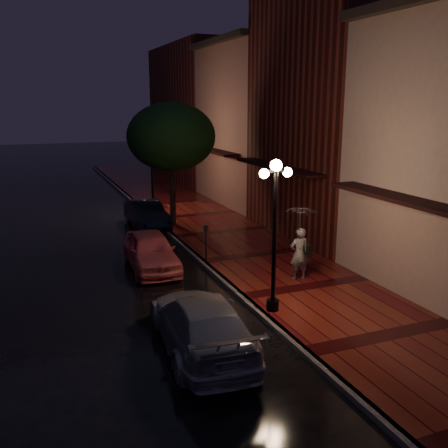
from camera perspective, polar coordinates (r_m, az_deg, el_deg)
name	(u,v)px	position (r m, az deg, el deg)	size (l,w,h in m)	color
ground	(203,265)	(18.78, -2.43, -4.66)	(120.00, 120.00, 0.00)	black
sidewalk	(257,256)	(19.58, 3.80, -3.67)	(4.50, 60.00, 0.15)	#4A0D0F
curb	(203,263)	(18.76, -2.43, -4.45)	(0.25, 60.00, 0.15)	#595451
storefront_mid	(338,112)	(22.80, 12.87, 12.36)	(5.00, 8.00, 11.00)	#511914
storefront_far	(258,127)	(29.78, 3.89, 11.02)	(5.00, 8.00, 9.00)	#8C5951
storefront_extra	(201,114)	(39.01, -2.61, 12.44)	(5.00, 12.00, 10.00)	#511914
streetlamp_near	(275,227)	(13.77, 5.80, -0.36)	(0.96, 0.36, 4.31)	black
streetlamp_far	(152,167)	(26.77, -8.25, 6.51)	(0.96, 0.36, 4.31)	black
street_tree	(172,139)	(23.77, -6.02, 9.64)	(4.16, 4.16, 5.80)	black
pink_car	(151,251)	(18.30, -8.36, -3.04)	(1.63, 4.05, 1.38)	#D8595C
navy_car	(147,214)	(24.44, -8.83, 1.14)	(1.37, 3.94, 1.30)	black
silver_car	(202,323)	(12.40, -2.59, -11.29)	(1.96, 4.81, 1.40)	#98989F
woman_with_umbrella	(300,232)	(16.57, 8.70, -0.89)	(1.03, 1.05, 2.48)	silver
parking_meter	(206,239)	(18.59, -2.07, -1.72)	(0.15, 0.13, 1.36)	black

